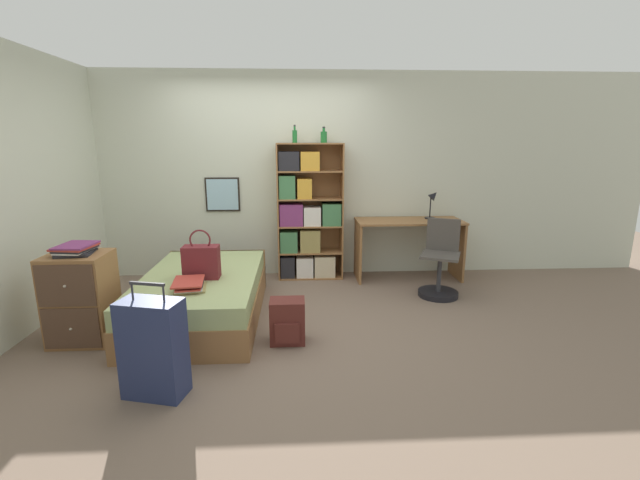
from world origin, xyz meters
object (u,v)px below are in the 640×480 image
(dresser, at_px, (81,298))
(desk, at_px, (409,237))
(bed, at_px, (203,296))
(magazine_pile_on_dresser, at_px, (76,249))
(desk_lamp, at_px, (433,200))
(bottle_green, at_px, (295,136))
(bottle_brown, at_px, (324,137))
(bookcase, at_px, (306,218))
(handbag, at_px, (201,261))
(backpack, at_px, (287,321))
(desk_chair, at_px, (440,271))
(suitcase, at_px, (153,348))
(book_stack_on_bed, at_px, (190,285))

(dresser, relative_size, desk, 0.60)
(bed, bearing_deg, magazine_pile_on_dresser, -154.65)
(desk, distance_m, desk_lamp, 0.57)
(bottle_green, xyz_separation_m, bottle_brown, (0.36, 0.03, -0.01))
(dresser, height_order, bookcase, bookcase)
(dresser, distance_m, bottle_brown, 3.17)
(handbag, bearing_deg, bed, 105.56)
(bed, xyz_separation_m, magazine_pile_on_dresser, (-0.95, -0.45, 0.61))
(desk_lamp, bearing_deg, bookcase, 179.15)
(bookcase, xyz_separation_m, bottle_green, (-0.13, 0.01, 1.02))
(handbag, distance_m, desk, 2.67)
(handbag, bearing_deg, backpack, -28.80)
(bed, height_order, bookcase, bookcase)
(desk_chair, xyz_separation_m, backpack, (-1.72, -1.10, -0.09))
(bookcase, height_order, bottle_green, bottle_green)
(suitcase, relative_size, magazine_pile_on_dresser, 2.30)
(bottle_green, xyz_separation_m, desk_lamp, (1.75, -0.03, -0.79))
(bottle_brown, bearing_deg, backpack, -102.97)
(dresser, relative_size, magazine_pile_on_dresser, 2.20)
(handbag, bearing_deg, dresser, -162.62)
(bottle_green, distance_m, desk_lamp, 1.92)
(bed, xyz_separation_m, handbag, (0.04, -0.15, 0.40))
(bed, xyz_separation_m, desk, (2.37, 1.15, 0.31))
(magazine_pile_on_dresser, bearing_deg, desk_chair, 15.16)
(backpack, bearing_deg, book_stack_on_bed, 170.41)
(book_stack_on_bed, xyz_separation_m, bottle_brown, (1.30, 1.75, 1.29))
(dresser, distance_m, desk, 3.70)
(book_stack_on_bed, height_order, desk_lamp, desk_lamp)
(desk_lamp, bearing_deg, desk, -164.38)
(bed, relative_size, dresser, 2.36)
(suitcase, bearing_deg, desk, 45.95)
(dresser, bearing_deg, book_stack_on_bed, 0.38)
(book_stack_on_bed, relative_size, desk_chair, 0.45)
(book_stack_on_bed, height_order, magazine_pile_on_dresser, magazine_pile_on_dresser)
(handbag, height_order, backpack, handbag)
(book_stack_on_bed, bearing_deg, bookcase, 58.09)
(backpack, bearing_deg, magazine_pile_on_dresser, 175.33)
(dresser, bearing_deg, desk, 25.80)
(magazine_pile_on_dresser, relative_size, bottle_brown, 1.87)
(desk, xyz_separation_m, desk_lamp, (0.32, 0.09, 0.47))
(bottle_green, xyz_separation_m, desk_chair, (1.65, -0.76, -1.52))
(handbag, relative_size, bottle_green, 2.22)
(magazine_pile_on_dresser, xyz_separation_m, bottle_brown, (2.24, 1.75, 0.96))
(handbag, height_order, bottle_brown, bottle_brown)
(dresser, bearing_deg, suitcase, -44.75)
(magazine_pile_on_dresser, height_order, desk_lamp, desk_lamp)
(handbag, distance_m, suitcase, 1.24)
(suitcase, height_order, desk, suitcase)
(book_stack_on_bed, bearing_deg, magazine_pile_on_dresser, 179.90)
(desk, xyz_separation_m, backpack, (-1.52, -1.75, -0.35))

